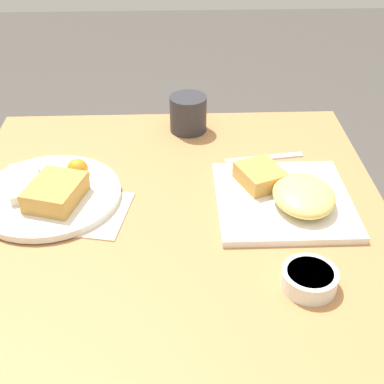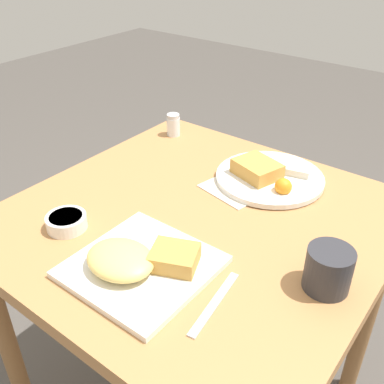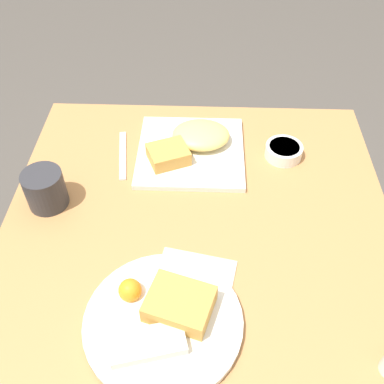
{
  "view_description": "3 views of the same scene",
  "coord_description": "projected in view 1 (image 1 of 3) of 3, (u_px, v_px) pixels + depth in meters",
  "views": [
    {
      "loc": [
        -0.83,
        -0.01,
        1.39
      ],
      "look_at": [
        0.0,
        -0.04,
        0.81
      ],
      "focal_mm": 50.0,
      "sensor_mm": 36.0,
      "label": 1
    },
    {
      "loc": [
        0.53,
        -0.71,
        1.38
      ],
      "look_at": [
        -0.04,
        0.03,
        0.8
      ],
      "focal_mm": 42.0,
      "sensor_mm": 36.0,
      "label": 2
    },
    {
      "loc": [
        -0.01,
        0.64,
        1.52
      ],
      "look_at": [
        0.01,
        -0.04,
        0.81
      ],
      "focal_mm": 42.0,
      "sensor_mm": 36.0,
      "label": 3
    }
  ],
  "objects": [
    {
      "name": "dining_table",
      "position": [
        174.0,
        252.0,
        1.1
      ],
      "size": [
        0.86,
        0.85,
        0.76
      ],
      "color": "#B27A47",
      "rests_on": "ground_plane"
    },
    {
      "name": "menu_card",
      "position": [
        60.0,
        209.0,
        1.05
      ],
      "size": [
        0.2,
        0.29,
        0.0
      ],
      "rotation": [
        0.0,
        0.0,
        -0.2
      ],
      "color": "beige",
      "rests_on": "dining_table"
    },
    {
      "name": "sauce_ramekin",
      "position": [
        309.0,
        279.0,
        0.87
      ],
      "size": [
        0.09,
        0.09,
        0.03
      ],
      "color": "white",
      "rests_on": "dining_table"
    },
    {
      "name": "plate_oval_far",
      "position": [
        50.0,
        192.0,
        1.07
      ],
      "size": [
        0.29,
        0.29,
        0.05
      ],
      "color": "white",
      "rests_on": "menu_card"
    },
    {
      "name": "coffee_mug",
      "position": [
        188.0,
        114.0,
        1.3
      ],
      "size": [
        0.09,
        0.09,
        0.09
      ],
      "color": "#2D2D33",
      "rests_on": "dining_table"
    },
    {
      "name": "butter_knife",
      "position": [
        264.0,
        158.0,
        1.21
      ],
      "size": [
        0.04,
        0.18,
        0.0
      ],
      "rotation": [
        0.0,
        0.0,
        1.71
      ],
      "color": "silver",
      "rests_on": "dining_table"
    },
    {
      "name": "plate_square_near",
      "position": [
        287.0,
        194.0,
        1.06
      ],
      "size": [
        0.27,
        0.27,
        0.06
      ],
      "color": "white",
      "rests_on": "dining_table"
    }
  ]
}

